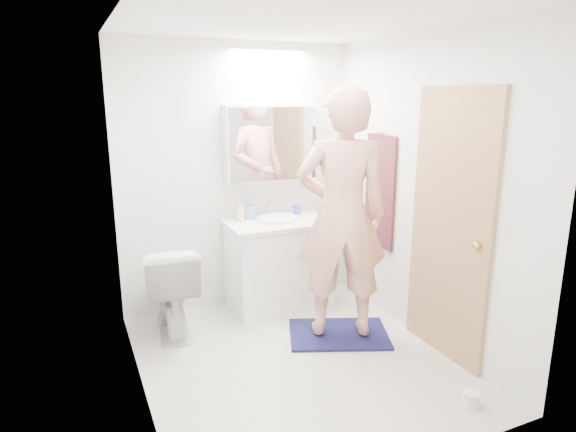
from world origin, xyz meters
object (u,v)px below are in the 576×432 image
soap_bottle_a (241,210)px  soap_bottle_b (251,209)px  person (342,215)px  vanity_cabinet (279,265)px  medicine_cabinet (271,144)px  toilet_paper_roll (471,399)px  toilet (171,288)px  toothbrush_cup (297,210)px

soap_bottle_a → soap_bottle_b: 0.11m
person → soap_bottle_a: 1.06m
vanity_cabinet → soap_bottle_a: 0.63m
medicine_cabinet → toilet_paper_roll: medicine_cabinet is taller
soap_bottle_a → toilet: bearing=-159.6°
soap_bottle_b → toothbrush_cup: size_ratio=2.10×
toothbrush_cup → person: bearing=-93.5°
toothbrush_cup → toilet_paper_roll: 2.27m
medicine_cabinet → soap_bottle_b: (-0.22, -0.03, -0.59)m
person → soap_bottle_b: person is taller
medicine_cabinet → toothbrush_cup: bearing=-11.7°
toilet_paper_roll → medicine_cabinet: bearing=102.3°
vanity_cabinet → soap_bottle_a: bearing=154.4°
soap_bottle_b → medicine_cabinet: bearing=7.7°
toilet → toothbrush_cup: 1.40m
toilet → person: (1.23, -0.65, 0.64)m
person → toilet_paper_roll: size_ratio=17.80×
vanity_cabinet → toilet: bearing=-173.6°
soap_bottle_a → toilet_paper_roll: bearing=-69.1°
soap_bottle_b → toilet_paper_roll: (0.69, -2.13, -0.86)m
soap_bottle_a → soap_bottle_b: soap_bottle_a is taller
soap_bottle_b → soap_bottle_a: bearing=-164.7°
toilet_paper_roll → soap_bottle_b: bearing=108.0°
vanity_cabinet → medicine_cabinet: 1.13m
medicine_cabinet → soap_bottle_b: size_ratio=4.63×
toilet → soap_bottle_a: size_ratio=3.89×
soap_bottle_a → medicine_cabinet: bearing=10.3°
vanity_cabinet → soap_bottle_b: bearing=138.4°
soap_bottle_a → toothbrush_cup: (0.57, 0.01, -0.06)m
medicine_cabinet → toilet_paper_roll: size_ratio=8.00×
person → toothbrush_cup: (0.06, 0.93, -0.16)m
vanity_cabinet → person: bearing=-75.2°
person → vanity_cabinet: bearing=-52.6°
vanity_cabinet → toilet_paper_roll: 2.04m
person → soap_bottle_b: (-0.41, 0.95, -0.11)m
vanity_cabinet → person: size_ratio=0.46×
toilet → soap_bottle_a: 0.93m
medicine_cabinet → toothbrush_cup: (0.24, -0.05, -0.64)m
medicine_cabinet → toilet_paper_roll: bearing=-77.7°
person → toilet_paper_roll: 1.56m
toilet → toothbrush_cup: toothbrush_cup is taller
vanity_cabinet → soap_bottle_a: soap_bottle_a is taller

